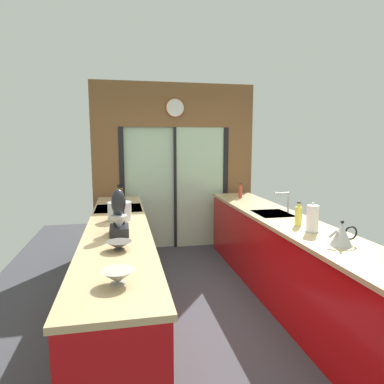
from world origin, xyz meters
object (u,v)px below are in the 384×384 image
(knife_block, at_px, (120,195))
(oven_range, at_px, (120,243))
(soap_bottle_far, at_px, (240,192))
(kettle, at_px, (342,234))
(mixing_bowl_near, at_px, (118,277))
(stock_pot, at_px, (120,211))
(soap_bottle_near, at_px, (298,215))
(stand_mixer, at_px, (119,217))
(paper_towel_roll, at_px, (312,219))
(mixing_bowl_far, at_px, (119,245))

(knife_block, bearing_deg, oven_range, -92.40)
(knife_block, bearing_deg, soap_bottle_far, -0.01)
(knife_block, relative_size, kettle, 1.03)
(mixing_bowl_near, bearing_deg, oven_range, 90.44)
(stock_pot, relative_size, soap_bottle_near, 1.07)
(mixing_bowl_near, xyz_separation_m, soap_bottle_far, (1.78, 2.86, 0.05))
(stand_mixer, xyz_separation_m, paper_towel_roll, (1.78, -0.27, -0.03))
(mixing_bowl_near, bearing_deg, paper_towel_roll, 25.67)
(mixing_bowl_near, bearing_deg, kettle, 13.12)
(oven_range, height_order, kettle, kettle)
(mixing_bowl_far, xyz_separation_m, kettle, (1.78, -0.25, 0.06))
(stock_pot, xyz_separation_m, soap_bottle_far, (1.78, 1.14, -0.00))
(soap_bottle_near, bearing_deg, mixing_bowl_near, -147.95)
(kettle, relative_size, paper_towel_roll, 0.93)
(oven_range, distance_m, knife_block, 0.72)
(stand_mixer, bearing_deg, stock_pot, 90.00)
(stock_pot, bearing_deg, mixing_bowl_near, -90.00)
(knife_block, bearing_deg, kettle, -53.91)
(mixing_bowl_far, height_order, knife_block, knife_block)
(stock_pot, height_order, soap_bottle_far, soap_bottle_far)
(kettle, height_order, soap_bottle_far, soap_bottle_far)
(kettle, distance_m, soap_bottle_near, 0.70)
(stand_mixer, bearing_deg, soap_bottle_far, 44.25)
(mixing_bowl_near, distance_m, soap_bottle_near, 2.10)
(soap_bottle_near, bearing_deg, stand_mixer, 179.64)
(knife_block, height_order, stock_pot, knife_block)
(stand_mixer, xyz_separation_m, stock_pot, (-0.00, 0.60, -0.06))
(mixing_bowl_far, height_order, stock_pot, stock_pot)
(soap_bottle_near, bearing_deg, oven_range, 144.03)
(stock_pot, bearing_deg, kettle, -36.29)
(stock_pot, bearing_deg, oven_range, 91.52)
(kettle, bearing_deg, knife_block, 126.09)
(knife_block, relative_size, soap_bottle_far, 1.20)
(mixing_bowl_near, xyz_separation_m, stand_mixer, (0.00, 1.13, 0.11))
(stock_pot, distance_m, soap_bottle_near, 1.88)
(knife_block, bearing_deg, mixing_bowl_near, -90.00)
(soap_bottle_near, distance_m, soap_bottle_far, 1.75)
(oven_range, bearing_deg, paper_towel_roll, -41.01)
(stock_pot, bearing_deg, soap_bottle_far, 32.54)
(mixing_bowl_far, height_order, soap_bottle_near, soap_bottle_near)
(soap_bottle_near, bearing_deg, mixing_bowl_far, -165.73)
(oven_range, relative_size, soap_bottle_near, 3.80)
(knife_block, height_order, soap_bottle_near, knife_block)
(mixing_bowl_near, relative_size, soap_bottle_far, 0.90)
(oven_range, distance_m, kettle, 2.75)
(mixing_bowl_far, bearing_deg, stock_pot, 90.00)
(soap_bottle_near, bearing_deg, kettle, -89.83)
(soap_bottle_near, distance_m, paper_towel_roll, 0.26)
(oven_range, height_order, soap_bottle_near, soap_bottle_near)
(stock_pot, distance_m, kettle, 2.21)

